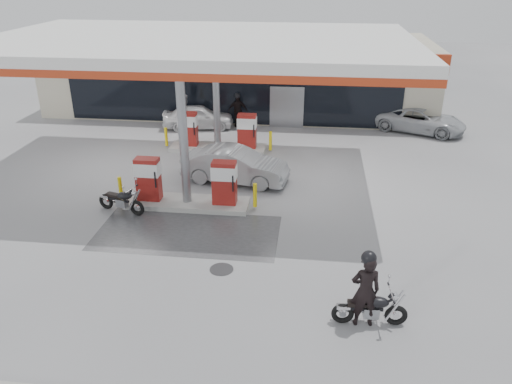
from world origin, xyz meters
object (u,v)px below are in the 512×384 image
main_motorcycle (371,310)px  parked_car_left (119,100)px  parked_motorcycle (122,201)px  sedan_white (198,117)px  attendant (185,112)px  pump_island_far (218,135)px  biker_walking (238,111)px  pump_island_near (186,188)px  biker_main (365,291)px  hatchback_silver (235,165)px  parked_car_right (421,120)px

main_motorcycle → parked_car_left: size_ratio=0.40×
parked_motorcycle → sedan_white: 10.02m
attendant → parked_motorcycle: bearing=-164.5°
pump_island_far → biker_walking: bearing=84.4°
pump_island_near → parked_motorcycle: bearing=-159.5°
parked_car_left → biker_walking: biker_walking is taller
pump_island_near → biker_walking: size_ratio=2.98×
attendant → biker_main: bearing=-136.0°
biker_main → sedan_white: size_ratio=0.52×
pump_island_far → parked_car_left: 9.31m
parked_motorcycle → parked_car_left: size_ratio=0.40×
parked_motorcycle → biker_main: bearing=-16.5°
hatchback_silver → biker_walking: size_ratio=2.45×
parked_car_right → main_motorcycle: bearing=-171.9°
pump_island_near → attendant: (-2.24, 8.80, 0.25)m
main_motorcycle → biker_walking: size_ratio=1.08×
sedan_white → attendant: bearing=115.7°
biker_main → parked_car_right: bearing=-111.4°
attendant → parked_car_right: bearing=-69.3°
sedan_white → parked_car_left: parked_car_left is taller
parked_car_left → hatchback_silver: bearing=-124.6°
parked_car_left → parked_motorcycle: bearing=-145.0°
pump_island_far → main_motorcycle: pump_island_far is taller
hatchback_silver → biker_walking: bearing=16.3°
pump_island_near → parked_motorcycle: 2.32m
biker_walking → pump_island_near: bearing=-102.1°
attendant → parked_car_left: (-4.88, 3.20, -0.29)m
pump_island_near → biker_main: size_ratio=2.64×
sedan_white → attendant: 0.76m
pump_island_near → biker_main: (5.88, -5.93, 0.26)m
sedan_white → hatchback_silver: 7.49m
biker_main → hatchback_silver: bearing=-68.6°
pump_island_far → attendant: attendant is taller
hatchback_silver → biker_walking: biker_walking is taller
biker_main → parked_car_right: (4.12, 15.93, -0.35)m
biker_walking → parked_car_left: bearing=153.7°
parked_car_right → parked_car_left: bearing=105.3°
pump_island_far → parked_motorcycle: size_ratio=2.74×
parked_motorcycle → pump_island_near: bearing=36.5°
parked_motorcycle → attendant: size_ratio=0.97×
biker_main → biker_walking: bearing=-77.6°
sedan_white → biker_main: bearing=-163.3°
main_motorcycle → pump_island_near: bearing=132.1°
main_motorcycle → biker_main: size_ratio=0.96×
pump_island_near → main_motorcycle: 8.49m
main_motorcycle → pump_island_far: bearing=113.4°
hatchback_silver → parked_car_right: 11.48m
hatchback_silver → parked_car_left: (-8.53, 9.63, -0.02)m
pump_island_far → biker_walking: (0.38, 3.80, 0.15)m
parked_car_right → pump_island_near: bearing=157.0°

